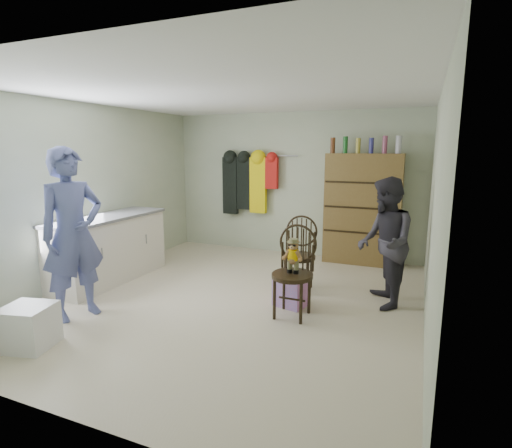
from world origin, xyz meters
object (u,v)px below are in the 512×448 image
at_px(chair_front, 294,265).
at_px(chair_far, 300,251).
at_px(dresser, 362,209).
at_px(counter, 109,248).

relative_size(chair_front, chair_far, 1.04).
bearing_deg(chair_far, dresser, 65.01).
distance_m(chair_far, dresser, 1.75).
distance_m(counter, chair_front, 2.82).
height_order(chair_front, dresser, dresser).
xyz_separation_m(counter, dresser, (3.20, 2.30, 0.44)).
bearing_deg(chair_front, counter, 177.71).
bearing_deg(chair_far, counter, -170.46).
bearing_deg(chair_far, chair_front, -82.86).
bearing_deg(counter, chair_front, -3.21).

